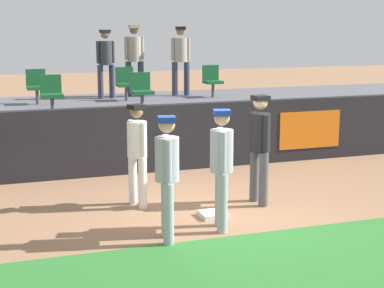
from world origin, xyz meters
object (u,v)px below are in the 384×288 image
(player_fielder_home, at_px, (137,148))
(player_umpire, at_px, (260,142))
(seat_front_center, at_px, (141,89))
(spectator_casual, at_px, (134,55))
(seat_back_left, at_px, (36,85))
(seat_back_center, at_px, (125,82))
(spectator_capped, at_px, (106,59))
(spectator_hooded, at_px, (181,56))
(player_runner_visitor, at_px, (167,170))
(seat_front_left, at_px, (51,92))
(player_coach_visitor, at_px, (221,161))
(first_base, at_px, (213,214))
(seat_back_right, at_px, (212,79))

(player_fielder_home, bearing_deg, player_umpire, 56.42)
(seat_front_center, bearing_deg, spectator_casual, 79.16)
(player_umpire, relative_size, seat_back_left, 2.21)
(seat_back_center, xyz_separation_m, spectator_capped, (-0.37, 0.61, 0.55))
(player_fielder_home, bearing_deg, spectator_hooded, 137.46)
(player_runner_visitor, distance_m, player_umpire, 2.36)
(player_fielder_home, xyz_separation_m, player_umpire, (1.98, -0.55, 0.08))
(player_runner_visitor, height_order, seat_front_left, seat_front_left)
(player_fielder_home, distance_m, seat_back_left, 5.69)
(player_runner_visitor, xyz_separation_m, spectator_hooded, (2.80, 7.92, 1.14))
(player_coach_visitor, distance_m, spectator_casual, 8.08)
(spectator_capped, xyz_separation_m, spectator_casual, (0.82, 0.23, 0.07))
(player_runner_visitor, xyz_separation_m, spectator_capped, (0.76, 7.96, 1.10))
(first_base, xyz_separation_m, player_umpire, (1.01, 0.44, 1.04))
(first_base, relative_size, seat_back_right, 0.48)
(seat_back_left, bearing_deg, player_umpire, -63.21)
(first_base, xyz_separation_m, player_runner_visitor, (-0.99, -0.81, 0.99))
(player_umpire, height_order, spectator_capped, spectator_capped)
(player_fielder_home, xyz_separation_m, spectator_capped, (0.74, 6.16, 1.13))
(player_fielder_home, xyz_separation_m, seat_front_left, (-0.94, 3.75, 0.58))
(player_runner_visitor, distance_m, seat_front_left, 5.65)
(spectator_capped, relative_size, spectator_casual, 0.94)
(seat_back_left, bearing_deg, seat_front_center, -39.93)
(player_coach_visitor, distance_m, seat_back_right, 7.60)
(player_coach_visitor, bearing_deg, first_base, -173.89)
(player_fielder_home, distance_m, seat_back_center, 5.69)
(player_fielder_home, xyz_separation_m, seat_back_center, (1.11, 5.55, 0.58))
(spectator_hooded, bearing_deg, first_base, 85.39)
(player_runner_visitor, distance_m, player_coach_visitor, 0.93)
(seat_back_right, bearing_deg, player_runner_visitor, -115.39)
(player_runner_visitor, bearing_deg, player_coach_visitor, 114.92)
(player_fielder_home, bearing_deg, first_base, 26.30)
(first_base, relative_size, spectator_hooded, 0.22)
(seat_back_left, bearing_deg, player_runner_visitor, -81.68)
(player_runner_visitor, relative_size, seat_back_right, 2.12)
(player_runner_visitor, relative_size, spectator_capped, 1.01)
(seat_back_right, xyz_separation_m, spectator_capped, (-2.73, 0.61, 0.56))
(player_coach_visitor, distance_m, seat_back_center, 7.15)
(seat_back_center, distance_m, spectator_capped, 0.91)
(seat_back_center, bearing_deg, first_base, -91.20)
(player_coach_visitor, height_order, spectator_casual, spectator_casual)
(seat_front_center, relative_size, spectator_hooded, 0.45)
(player_runner_visitor, height_order, player_umpire, player_umpire)
(player_coach_visitor, bearing_deg, spectator_casual, -169.73)
(first_base, distance_m, seat_front_left, 5.34)
(player_fielder_home, relative_size, player_runner_visitor, 0.97)
(seat_back_right, relative_size, seat_back_left, 1.00)
(player_runner_visitor, relative_size, seat_front_center, 2.12)
(seat_back_left, bearing_deg, seat_back_right, -0.00)
(player_coach_visitor, xyz_separation_m, seat_back_center, (0.23, 7.13, 0.53))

